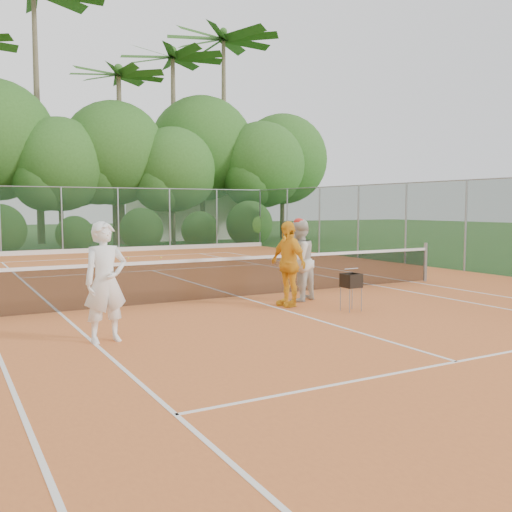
{
  "coord_description": "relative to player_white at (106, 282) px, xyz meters",
  "views": [
    {
      "loc": [
        -6.16,
        -11.77,
        2.16
      ],
      "look_at": [
        -0.27,
        -1.2,
        1.1
      ],
      "focal_mm": 40.0,
      "sensor_mm": 36.0,
      "label": 1
    }
  ],
  "objects": [
    {
      "name": "player_white",
      "position": [
        0.0,
        0.0,
        0.0
      ],
      "size": [
        0.74,
        0.53,
        1.9
      ],
      "primitive_type": "imported",
      "rotation": [
        0.0,
        0.0,
        0.11
      ],
      "color": "white",
      "rests_on": "clay_court"
    },
    {
      "name": "clay_court",
      "position": [
        3.91,
        2.88,
        -0.96
      ],
      "size": [
        18.0,
        36.0,
        0.02
      ],
      "primitive_type": "cube",
      "color": "orange",
      "rests_on": "ground"
    },
    {
      "name": "tennis_net",
      "position": [
        3.91,
        2.88,
        -0.44
      ],
      "size": [
        11.97,
        0.1,
        1.1
      ],
      "color": "gray",
      "rests_on": "clay_court"
    },
    {
      "name": "tropical_treeline",
      "position": [
        5.34,
        23.1,
        4.14
      ],
      "size": [
        32.1,
        8.49,
        15.03
      ],
      "color": "brown",
      "rests_on": "ground"
    },
    {
      "name": "stray_ball_c",
      "position": [
        5.7,
        13.44,
        -0.92
      ],
      "size": [
        0.07,
        0.07,
        0.07
      ],
      "primitive_type": "sphere",
      "color": "yellow",
      "rests_on": "clay_court"
    },
    {
      "name": "player_yellow",
      "position": [
        4.26,
        1.38,
        -0.04
      ],
      "size": [
        0.56,
        1.11,
        1.83
      ],
      "primitive_type": "imported",
      "rotation": [
        0.0,
        0.0,
        -1.46
      ],
      "color": "#F6AC20",
      "rests_on": "clay_court"
    },
    {
      "name": "player_center_grp",
      "position": [
        4.81,
        1.8,
        -0.03
      ],
      "size": [
        1.09,
        0.99,
        1.87
      ],
      "color": "silver",
      "rests_on": "clay_court"
    },
    {
      "name": "ball_hopper",
      "position": [
        5.06,
        0.23,
        -0.34
      ],
      "size": [
        0.34,
        0.34,
        0.77
      ],
      "rotation": [
        0.0,
        0.0,
        -0.11
      ],
      "color": "gray",
      "rests_on": "clay_court"
    },
    {
      "name": "ground",
      "position": [
        3.91,
        2.88,
        -0.97
      ],
      "size": [
        120.0,
        120.0,
        0.0
      ],
      "primitive_type": "plane",
      "color": "#274D1B",
      "rests_on": "ground"
    },
    {
      "name": "court_markings",
      "position": [
        3.91,
        2.88,
        -0.95
      ],
      "size": [
        11.03,
        23.83,
        0.01
      ],
      "color": "white",
      "rests_on": "clay_court"
    },
    {
      "name": "stray_ball_a",
      "position": [
        4.44,
        13.8,
        -0.92
      ],
      "size": [
        0.07,
        0.07,
        0.07
      ],
      "primitive_type": "sphere",
      "color": "#C9E735",
      "rests_on": "clay_court"
    },
    {
      "name": "fence_back",
      "position": [
        3.91,
        17.88,
        0.55
      ],
      "size": [
        18.07,
        0.07,
        3.0
      ],
      "color": "#19381E",
      "rests_on": "clay_court"
    },
    {
      "name": "stray_ball_b",
      "position": [
        3.63,
        16.13,
        -0.92
      ],
      "size": [
        0.07,
        0.07,
        0.07
      ],
      "primitive_type": "sphere",
      "color": "#CCF138",
      "rests_on": "clay_court"
    },
    {
      "name": "club_building",
      "position": [
        12.91,
        26.88,
        0.53
      ],
      "size": [
        8.0,
        5.0,
        3.0
      ],
      "primitive_type": "cube",
      "color": "beige",
      "rests_on": "ground"
    }
  ]
}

